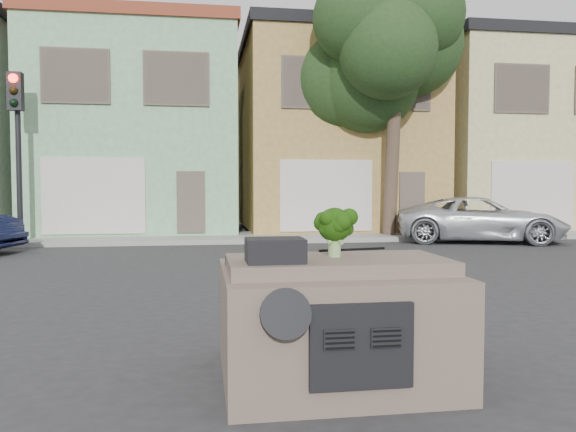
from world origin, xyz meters
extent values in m
plane|color=#303033|center=(0.00, 0.00, 0.00)|extent=(120.00, 120.00, 0.00)
cube|color=gray|center=(0.00, 10.50, 0.07)|extent=(40.00, 3.00, 0.15)
cube|color=#88BD8A|center=(-3.50, 14.50, 3.77)|extent=(7.20, 8.20, 7.55)
cube|color=#AC8B49|center=(4.00, 14.50, 3.77)|extent=(7.20, 8.20, 7.55)
cube|color=#CEC588|center=(11.50, 14.50, 3.77)|extent=(7.20, 8.20, 7.55)
imported|color=silver|center=(7.49, 8.55, 0.00)|extent=(5.62, 3.83, 1.43)
cube|color=black|center=(-6.50, 9.50, 2.55)|extent=(0.40, 0.40, 5.10)
cube|color=#223C1A|center=(5.00, 9.80, 4.25)|extent=(4.40, 4.00, 8.50)
cube|color=#6A584C|center=(0.00, -3.00, 0.56)|extent=(2.00, 1.80, 1.12)
cube|color=black|center=(-0.58, -3.35, 1.22)|extent=(0.48, 0.38, 0.20)
cube|color=black|center=(0.28, -2.62, 1.13)|extent=(0.69, 0.15, 0.02)
cube|color=black|center=(-0.01, -3.08, 1.35)|extent=(0.40, 0.40, 0.45)
camera|label=1|loc=(-1.17, -7.95, 1.75)|focal=35.00mm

